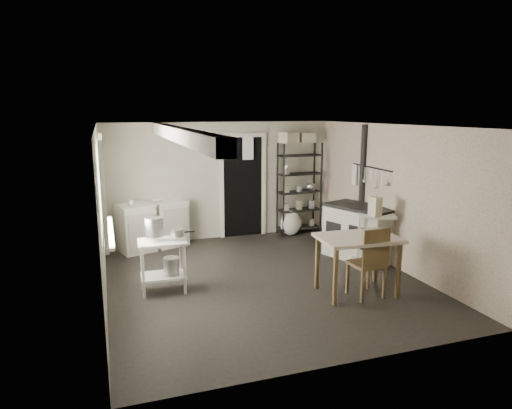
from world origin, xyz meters
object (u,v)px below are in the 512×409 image
object	(u,v)px
shelf_rack	(299,188)
stove	(360,234)
work_table	(357,267)
flour_sack	(290,224)
stockpot	(154,227)
chair	(366,262)
prep_table	(163,264)
base_cabinets	(152,224)

from	to	relation	value
shelf_rack	stove	size ratio (longest dim) A/B	1.60
work_table	flour_sack	world-z (taller)	work_table
stockpot	flour_sack	size ratio (longest dim) A/B	0.52
stove	chair	bearing A→B (deg)	-139.20
prep_table	shelf_rack	distance (m)	3.89
chair	stove	bearing A→B (deg)	57.90
base_cabinets	flour_sack	distance (m)	2.78
base_cabinets	work_table	xyz separation A→B (m)	(2.46, -3.10, -0.08)
stove	work_table	bearing A→B (deg)	-143.49
prep_table	work_table	distance (m)	2.71
prep_table	stockpot	world-z (taller)	stockpot
prep_table	flour_sack	distance (m)	3.60
stockpot	flour_sack	xyz separation A→B (m)	(2.95, 2.16, -0.70)
base_cabinets	work_table	bearing A→B (deg)	-70.48
flour_sack	stockpot	bearing A→B (deg)	-143.79
chair	base_cabinets	bearing A→B (deg)	123.91
stockpot	base_cabinets	bearing A→B (deg)	85.14
flour_sack	work_table	bearing A→B (deg)	-95.74
shelf_rack	flour_sack	xyz separation A→B (m)	(-0.23, -0.11, -0.71)
prep_table	base_cabinets	bearing A→B (deg)	87.70
stove	flour_sack	bearing A→B (deg)	85.88
shelf_rack	chair	distance (m)	3.42
prep_table	flour_sack	world-z (taller)	prep_table
base_cabinets	shelf_rack	world-z (taller)	shelf_rack
shelf_rack	work_table	world-z (taller)	shelf_rack
base_cabinets	flour_sack	bearing A→B (deg)	-18.70
prep_table	shelf_rack	bearing A→B (deg)	36.68
base_cabinets	chair	bearing A→B (deg)	-70.91
stockpot	shelf_rack	xyz separation A→B (m)	(3.18, 2.27, 0.01)
base_cabinets	stove	world-z (taller)	stove
work_table	chair	xyz separation A→B (m)	(0.06, -0.13, 0.10)
work_table	flour_sack	distance (m)	3.13
prep_table	base_cabinets	world-z (taller)	base_cabinets
flour_sack	chair	bearing A→B (deg)	-94.37
prep_table	flour_sack	xyz separation A→B (m)	(2.86, 2.19, -0.16)
stockpot	work_table	size ratio (longest dim) A/B	0.25
shelf_rack	flour_sack	bearing A→B (deg)	-157.71
chair	prep_table	bearing A→B (deg)	153.99
work_table	stockpot	bearing A→B (deg)	160.27
prep_table	base_cabinets	size ratio (longest dim) A/B	0.56
base_cabinets	chair	size ratio (longest dim) A/B	1.32
base_cabinets	chair	world-z (taller)	chair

